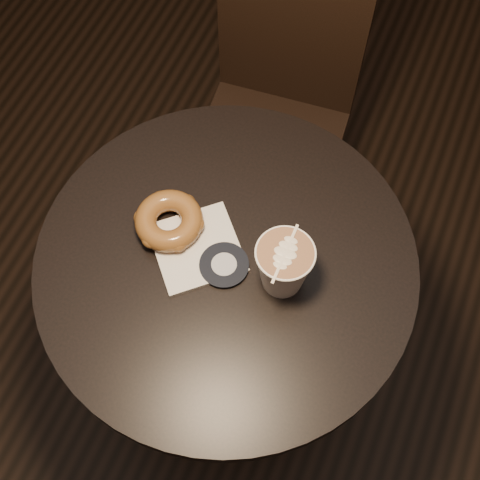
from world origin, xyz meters
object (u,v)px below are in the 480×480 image
at_px(chair, 279,95).
at_px(doughnut, 169,221).
at_px(latte_cup, 284,267).
at_px(pastry_bag, 197,248).
at_px(cafe_table, 228,300).

bearing_deg(chair, doughnut, -96.58).
height_order(doughnut, latte_cup, latte_cup).
relative_size(chair, doughnut, 7.24).
bearing_deg(pastry_bag, chair, 52.66).
distance_m(pastry_bag, doughnut, 0.07).
xyz_separation_m(chair, pastry_bag, (0.05, -0.58, 0.25)).
bearing_deg(doughnut, latte_cup, -4.48).
bearing_deg(latte_cup, cafe_table, -179.24).
height_order(cafe_table, doughnut, doughnut).
height_order(cafe_table, pastry_bag, pastry_bag).
distance_m(chair, latte_cup, 0.68).
height_order(chair, pastry_bag, chair).
distance_m(cafe_table, chair, 0.59).
distance_m(chair, doughnut, 0.62).
bearing_deg(pastry_bag, cafe_table, -41.36).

